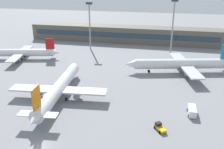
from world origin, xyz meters
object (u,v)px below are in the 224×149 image
Objects in this scene: airplane_mid at (181,64)px; airplane_far at (18,53)px; floodlight_tower_east at (90,22)px; floodlight_tower_west at (173,23)px; baggage_tug_yellow at (160,127)px; service_van_white at (192,111)px; airplane_near at (59,87)px.

airplane_far is (-73.04, 1.40, -0.46)m from airplane_mid.
floodlight_tower_west is at bearing 0.83° from floodlight_tower_east.
airplane_far reaches higher than baggage_tug_yellow.
floodlight_tower_east is (-39.49, 69.24, 13.19)m from baggage_tug_yellow.
airplane_far is 74.18m from floodlight_tower_west.
airplane_near is at bearing 176.79° from service_van_white.
airplane_mid is 73.06m from airplane_far.
airplane_near is 58.88m from floodlight_tower_east.
airplane_mid is at bearing 81.79° from baggage_tug_yellow.
floodlight_tower_west is (33.58, 57.95, 11.79)m from airplane_near.
airplane_mid reaches higher than airplane_near.
floodlight_tower_west reaches higher than airplane_mid.
baggage_tug_yellow is (66.77, -44.88, -2.13)m from airplane_far.
service_van_white is at bearing -51.28° from floodlight_tower_east.
service_van_white is at bearing -25.14° from airplane_far.
airplane_near reaches higher than airplane_far.
service_van_white is 62.10m from floodlight_tower_west.
airplane_near is 39.97m from service_van_white.
floodlight_tower_east is at bearing 150.62° from airplane_mid.
service_van_white is 77.46m from floodlight_tower_east.
airplane_mid is 8.43× the size of service_van_white.
floodlight_tower_east is at bearing 41.77° from airplane_far.
airplane_near is at bearing -43.13° from airplane_far.
airplane_far is at bearing 154.86° from service_van_white.
airplane_mid reaches higher than airplane_far.
airplane_mid is 29.14m from floodlight_tower_west.
floodlight_tower_west reaches higher than service_van_white.
floodlight_tower_east is (27.28, 24.37, 11.06)m from airplane_far.
floodlight_tower_east is at bearing -179.17° from floodlight_tower_west.
floodlight_tower_west is (-6.27, 60.19, 13.95)m from service_van_white.
floodlight_tower_west is (2.01, 69.84, 14.26)m from baggage_tug_yellow.
floodlight_tower_east is (-7.93, 57.35, 10.72)m from airplane_near.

